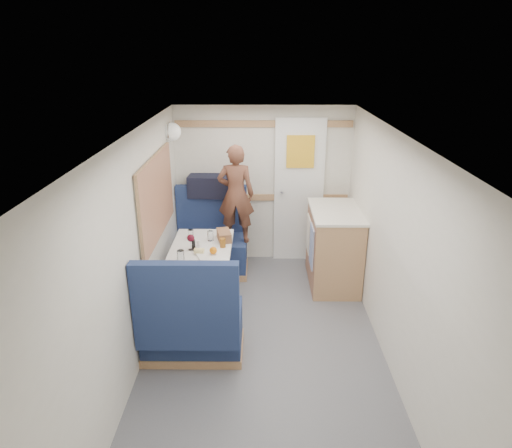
{
  "coord_description": "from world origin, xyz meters",
  "views": [
    {
      "loc": [
        -0.05,
        -3.32,
        2.64
      ],
      "look_at": [
        -0.08,
        0.9,
        1.0
      ],
      "focal_mm": 32.0,
      "sensor_mm": 36.0,
      "label": 1
    }
  ],
  "objects_px": {
    "orange_fruit": "(213,250)",
    "duffel_bag": "(211,186)",
    "dome_light": "(172,132)",
    "pepper_grinder": "(194,244)",
    "wine_glass": "(191,239)",
    "tumbler_right": "(210,236)",
    "tray": "(212,257)",
    "salt_grinder": "(199,245)",
    "person": "(236,194)",
    "bench_near": "(192,328)",
    "bench_far": "(211,248)",
    "bread_loaf": "(224,235)",
    "galley_counter": "(333,247)",
    "tumbler_left": "(181,256)",
    "tumbler_mid": "(191,234)",
    "cheese_block": "(199,251)",
    "dinette_table": "(202,259)",
    "beer_glass": "(223,243)"
  },
  "relations": [
    {
      "from": "tumbler_left",
      "to": "tumbler_mid",
      "type": "bearing_deg",
      "value": 88.58
    },
    {
      "from": "orange_fruit",
      "to": "pepper_grinder",
      "type": "relative_size",
      "value": 0.77
    },
    {
      "from": "dome_light",
      "to": "bread_loaf",
      "type": "bearing_deg",
      "value": -48.47
    },
    {
      "from": "dinette_table",
      "to": "bench_far",
      "type": "bearing_deg",
      "value": 90.0
    },
    {
      "from": "pepper_grinder",
      "to": "salt_grinder",
      "type": "distance_m",
      "value": 0.06
    },
    {
      "from": "bench_far",
      "to": "pepper_grinder",
      "type": "distance_m",
      "value": 1.05
    },
    {
      "from": "bread_loaf",
      "to": "beer_glass",
      "type": "bearing_deg",
      "value": -90.0
    },
    {
      "from": "duffel_bag",
      "to": "dinette_table",
      "type": "bearing_deg",
      "value": -85.43
    },
    {
      "from": "tray",
      "to": "bread_loaf",
      "type": "height_order",
      "value": "bread_loaf"
    },
    {
      "from": "bench_far",
      "to": "wine_glass",
      "type": "xyz_separation_m",
      "value": [
        -0.09,
        -0.97,
        0.54
      ]
    },
    {
      "from": "tumbler_right",
      "to": "person",
      "type": "bearing_deg",
      "value": 68.56
    },
    {
      "from": "tray",
      "to": "cheese_block",
      "type": "height_order",
      "value": "cheese_block"
    },
    {
      "from": "cheese_block",
      "to": "salt_grinder",
      "type": "distance_m",
      "value": 0.12
    },
    {
      "from": "tray",
      "to": "cheese_block",
      "type": "bearing_deg",
      "value": 148.7
    },
    {
      "from": "bench_near",
      "to": "salt_grinder",
      "type": "distance_m",
      "value": 0.91
    },
    {
      "from": "bench_far",
      "to": "pepper_grinder",
      "type": "bearing_deg",
      "value": -94.25
    },
    {
      "from": "person",
      "to": "bench_near",
      "type": "bearing_deg",
      "value": 81.17
    },
    {
      "from": "bench_far",
      "to": "cheese_block",
      "type": "relative_size",
      "value": 10.69
    },
    {
      "from": "dome_light",
      "to": "person",
      "type": "relative_size",
      "value": 0.17
    },
    {
      "from": "bench_near",
      "to": "wine_glass",
      "type": "distance_m",
      "value": 0.94
    },
    {
      "from": "tumbler_left",
      "to": "beer_glass",
      "type": "height_order",
      "value": "tumbler_left"
    },
    {
      "from": "tumbler_right",
      "to": "galley_counter",
      "type": "bearing_deg",
      "value": 16.59
    },
    {
      "from": "dome_light",
      "to": "salt_grinder",
      "type": "height_order",
      "value": "dome_light"
    },
    {
      "from": "tumbler_right",
      "to": "dome_light",
      "type": "bearing_deg",
      "value": 123.49
    },
    {
      "from": "bench_near",
      "to": "bench_far",
      "type": "bearing_deg",
      "value": 90.0
    },
    {
      "from": "pepper_grinder",
      "to": "bench_far",
      "type": "bearing_deg",
      "value": 85.75
    },
    {
      "from": "galley_counter",
      "to": "tumbler_left",
      "type": "height_order",
      "value": "galley_counter"
    },
    {
      "from": "tumbler_left",
      "to": "salt_grinder",
      "type": "distance_m",
      "value": 0.32
    },
    {
      "from": "bread_loaf",
      "to": "galley_counter",
      "type": "bearing_deg",
      "value": 17.61
    },
    {
      "from": "galley_counter",
      "to": "tray",
      "type": "distance_m",
      "value": 1.59
    },
    {
      "from": "tumbler_mid",
      "to": "salt_grinder",
      "type": "height_order",
      "value": "tumbler_mid"
    },
    {
      "from": "dome_light",
      "to": "pepper_grinder",
      "type": "height_order",
      "value": "dome_light"
    },
    {
      "from": "cheese_block",
      "to": "tumbler_left",
      "type": "height_order",
      "value": "tumbler_left"
    },
    {
      "from": "tray",
      "to": "salt_grinder",
      "type": "bearing_deg",
      "value": 127.28
    },
    {
      "from": "galley_counter",
      "to": "pepper_grinder",
      "type": "height_order",
      "value": "galley_counter"
    },
    {
      "from": "bench_near",
      "to": "tumbler_left",
      "type": "distance_m",
      "value": 0.7
    },
    {
      "from": "duffel_bag",
      "to": "beer_glass",
      "type": "relative_size",
      "value": 5.83
    },
    {
      "from": "dinette_table",
      "to": "pepper_grinder",
      "type": "xyz_separation_m",
      "value": [
        -0.07,
        -0.07,
        0.2
      ]
    },
    {
      "from": "wine_glass",
      "to": "tumbler_right",
      "type": "bearing_deg",
      "value": 54.83
    },
    {
      "from": "orange_fruit",
      "to": "duffel_bag",
      "type": "bearing_deg",
      "value": 96.23
    },
    {
      "from": "cheese_block",
      "to": "beer_glass",
      "type": "xyz_separation_m",
      "value": [
        0.22,
        0.17,
        0.01
      ]
    },
    {
      "from": "bench_near",
      "to": "person",
      "type": "distance_m",
      "value": 1.81
    },
    {
      "from": "person",
      "to": "tumbler_left",
      "type": "distance_m",
      "value": 1.26
    },
    {
      "from": "bench_far",
      "to": "cheese_block",
      "type": "distance_m",
      "value": 1.16
    },
    {
      "from": "tumbler_right",
      "to": "duffel_bag",
      "type": "bearing_deg",
      "value": 94.79
    },
    {
      "from": "dome_light",
      "to": "galley_counter",
      "type": "height_order",
      "value": "dome_light"
    },
    {
      "from": "bench_far",
      "to": "person",
      "type": "bearing_deg",
      "value": -18.21
    },
    {
      "from": "galley_counter",
      "to": "cheese_block",
      "type": "relative_size",
      "value": 9.36
    },
    {
      "from": "dinette_table",
      "to": "dome_light",
      "type": "relative_size",
      "value": 4.6
    },
    {
      "from": "dinette_table",
      "to": "beer_glass",
      "type": "distance_m",
      "value": 0.3
    }
  ]
}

